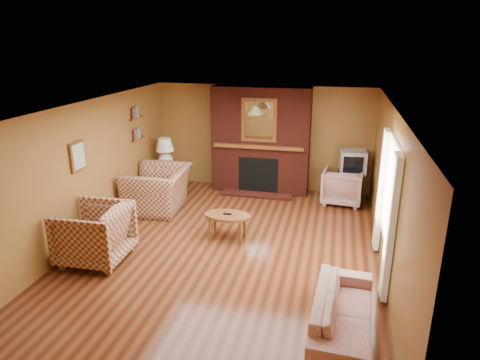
% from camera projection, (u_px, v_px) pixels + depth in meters
% --- Properties ---
extents(floor, '(6.50, 6.50, 0.00)m').
position_uv_depth(floor, '(228.00, 248.00, 7.28)').
color(floor, '#411C0E').
rests_on(floor, ground).
extents(ceiling, '(6.50, 6.50, 0.00)m').
position_uv_depth(ceiling, '(226.00, 107.00, 6.52)').
color(ceiling, silver).
rests_on(ceiling, wall_back).
extents(wall_back, '(6.50, 0.00, 6.50)m').
position_uv_depth(wall_back, '(263.00, 138.00, 9.90)').
color(wall_back, olive).
rests_on(wall_back, floor).
extents(wall_front, '(6.50, 0.00, 6.50)m').
position_uv_depth(wall_front, '(137.00, 292.00, 3.90)').
color(wall_front, olive).
rests_on(wall_front, floor).
extents(wall_left, '(0.00, 6.50, 6.50)m').
position_uv_depth(wall_left, '(88.00, 171.00, 7.44)').
color(wall_left, olive).
rests_on(wall_left, floor).
extents(wall_right, '(0.00, 6.50, 6.50)m').
position_uv_depth(wall_right, '(389.00, 193.00, 6.37)').
color(wall_right, olive).
rests_on(wall_right, floor).
extents(fireplace, '(2.20, 0.82, 2.40)m').
position_uv_depth(fireplace, '(261.00, 141.00, 9.67)').
color(fireplace, '#4D1810').
rests_on(fireplace, floor).
extents(window_right, '(0.10, 1.85, 2.00)m').
position_uv_depth(window_right, '(387.00, 203.00, 6.21)').
color(window_right, beige).
rests_on(window_right, wall_right).
extents(bookshelf, '(0.09, 0.55, 0.71)m').
position_uv_depth(bookshelf, '(138.00, 124.00, 9.03)').
color(bookshelf, brown).
rests_on(bookshelf, wall_left).
extents(botanical_print, '(0.05, 0.40, 0.50)m').
position_uv_depth(botanical_print, '(78.00, 156.00, 7.04)').
color(botanical_print, brown).
rests_on(botanical_print, wall_left).
extents(pendant_light, '(0.36, 0.36, 0.48)m').
position_uv_depth(pendant_light, '(255.00, 110.00, 8.77)').
color(pendant_light, black).
rests_on(pendant_light, ceiling).
extents(plaid_loveseat, '(1.27, 1.42, 0.87)m').
position_uv_depth(plaid_loveseat, '(158.00, 189.00, 8.84)').
color(plaid_loveseat, maroon).
rests_on(plaid_loveseat, floor).
extents(plaid_armchair, '(1.04, 1.01, 0.93)m').
position_uv_depth(plaid_armchair, '(94.00, 234.00, 6.75)').
color(plaid_armchair, maroon).
rests_on(plaid_armchair, floor).
extents(floral_sofa, '(0.78, 1.78, 0.51)m').
position_uv_depth(floral_sofa, '(343.00, 312.00, 5.15)').
color(floral_sofa, beige).
rests_on(floral_sofa, floor).
extents(floral_armchair, '(0.90, 0.92, 0.76)m').
position_uv_depth(floral_armchair, '(343.00, 186.00, 9.16)').
color(floral_armchair, beige).
rests_on(floral_armchair, floor).
extents(coffee_table, '(0.83, 0.51, 0.48)m').
position_uv_depth(coffee_table, '(228.00, 218.00, 7.52)').
color(coffee_table, brown).
rests_on(coffee_table, floor).
extents(side_table, '(0.43, 0.43, 0.58)m').
position_uv_depth(side_table, '(167.00, 179.00, 9.90)').
color(side_table, brown).
rests_on(side_table, floor).
extents(table_lamp, '(0.41, 0.41, 0.68)m').
position_uv_depth(table_lamp, '(165.00, 151.00, 9.69)').
color(table_lamp, silver).
rests_on(table_lamp, side_table).
extents(tv_stand, '(0.60, 0.54, 0.64)m').
position_uv_depth(tv_stand, '(351.00, 186.00, 9.33)').
color(tv_stand, black).
rests_on(tv_stand, floor).
extents(crt_tv, '(0.57, 0.56, 0.49)m').
position_uv_depth(crt_tv, '(353.00, 162.00, 9.14)').
color(crt_tv, '#9B9DA2').
rests_on(crt_tv, tv_stand).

